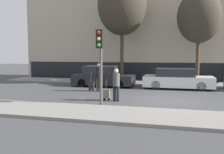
% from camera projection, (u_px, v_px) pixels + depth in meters
% --- Properties ---
extents(ground_plane, '(80.00, 80.00, 0.00)m').
position_uv_depth(ground_plane, '(170.00, 100.00, 12.61)').
color(ground_plane, '#424244').
extents(sidewalk_near, '(28.00, 2.50, 0.12)m').
position_uv_depth(sidewalk_near, '(167.00, 117.00, 8.99)').
color(sidewalk_near, gray).
rests_on(sidewalk_near, ground_plane).
extents(sidewalk_far, '(28.00, 3.00, 0.12)m').
position_uv_depth(sidewalk_far, '(172.00, 83.00, 19.36)').
color(sidewalk_far, gray).
rests_on(sidewalk_far, ground_plane).
extents(building_facade, '(28.00, 2.97, 13.37)m').
position_uv_depth(building_facade, '(175.00, 5.00, 22.27)').
color(building_facade, '#B7AD99').
rests_on(building_facade, ground_plane).
extents(parked_car_0, '(4.39, 1.87, 1.48)m').
position_uv_depth(parked_car_0, '(103.00, 77.00, 18.13)').
color(parked_car_0, black).
rests_on(parked_car_0, ground_plane).
extents(parked_car_1, '(4.58, 1.88, 1.37)m').
position_uv_depth(parked_car_1, '(177.00, 79.00, 16.87)').
color(parked_car_1, silver).
rests_on(parked_car_1, ground_plane).
extents(pedestrian_left, '(0.34, 0.34, 1.76)m').
position_uv_depth(pedestrian_left, '(99.00, 76.00, 15.55)').
color(pedestrian_left, '#4C4233').
rests_on(pedestrian_left, ground_plane).
extents(trolley_left, '(0.34, 0.29, 1.16)m').
position_uv_depth(trolley_left, '(91.00, 85.00, 15.86)').
color(trolley_left, '#262628').
rests_on(trolley_left, ground_plane).
extents(pedestrian_right, '(0.34, 0.34, 1.62)m').
position_uv_depth(pedestrian_right, '(116.00, 83.00, 12.32)').
color(pedestrian_right, '#23232D').
rests_on(pedestrian_right, ground_plane).
extents(trolley_right, '(0.34, 0.29, 1.08)m').
position_uv_depth(trolley_right, '(107.00, 94.00, 12.64)').
color(trolley_right, slate).
rests_on(trolley_right, ground_plane).
extents(traffic_light, '(0.28, 0.47, 3.39)m').
position_uv_depth(traffic_light, '(100.00, 52.00, 10.85)').
color(traffic_light, '#515154').
rests_on(traffic_light, ground_plane).
extents(parked_bicycle, '(1.77, 0.06, 0.96)m').
position_uv_depth(parked_bicycle, '(208.00, 78.00, 18.97)').
color(parked_bicycle, black).
rests_on(parked_bicycle, sidewalk_far).
extents(bare_tree_near_crossing, '(3.14, 3.14, 6.86)m').
position_uv_depth(bare_tree_near_crossing, '(199.00, 17.00, 18.11)').
color(bare_tree_near_crossing, '#4C3826').
rests_on(bare_tree_near_crossing, sidewalk_far).
extents(bare_tree_down_street, '(3.86, 3.86, 8.41)m').
position_uv_depth(bare_tree_down_street, '(122.00, 5.00, 19.58)').
color(bare_tree_down_street, '#4C3826').
rests_on(bare_tree_down_street, sidewalk_far).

